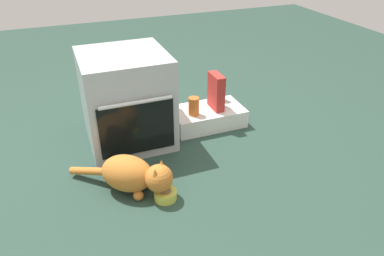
# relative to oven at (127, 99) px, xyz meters

# --- Properties ---
(ground) EXTENTS (8.00, 8.00, 0.00)m
(ground) POSITION_rel_oven_xyz_m (-0.02, -0.39, -0.33)
(ground) COLOR #284238
(oven) EXTENTS (0.58, 0.62, 0.66)m
(oven) POSITION_rel_oven_xyz_m (0.00, 0.00, 0.00)
(oven) COLOR #B7BABF
(oven) RESTS_ON ground
(pantry_cabinet) EXTENTS (0.56, 0.32, 0.14)m
(pantry_cabinet) POSITION_rel_oven_xyz_m (0.62, -0.00, -0.26)
(pantry_cabinet) COLOR white
(pantry_cabinet) RESTS_ON ground
(food_bowl) EXTENTS (0.13, 0.13, 0.09)m
(food_bowl) POSITION_rel_oven_xyz_m (0.04, -0.73, -0.30)
(food_bowl) COLOR #D1D14C
(food_bowl) RESTS_ON ground
(cat) EXTENTS (0.57, 0.50, 0.24)m
(cat) POSITION_rel_oven_xyz_m (-0.11, -0.59, -0.20)
(cat) COLOR #C6752D
(cat) RESTS_ON ground
(sauce_jar) EXTENTS (0.08, 0.08, 0.14)m
(sauce_jar) POSITION_rel_oven_xyz_m (0.49, -0.05, -0.12)
(sauce_jar) COLOR #D16023
(sauce_jar) RESTS_ON pantry_cabinet
(soda_can) EXTENTS (0.07, 0.07, 0.12)m
(soda_can) POSITION_rel_oven_xyz_m (0.79, 0.10, -0.13)
(soda_can) COLOR green
(soda_can) RESTS_ON pantry_cabinet
(cereal_box) EXTENTS (0.07, 0.18, 0.28)m
(cereal_box) POSITION_rel_oven_xyz_m (0.69, -0.01, -0.05)
(cereal_box) COLOR #B72D28
(cereal_box) RESTS_ON pantry_cabinet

